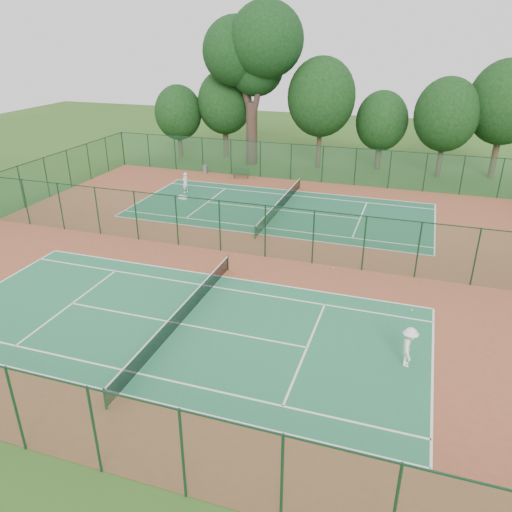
# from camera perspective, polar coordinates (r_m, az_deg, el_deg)

# --- Properties ---
(ground) EXTENTS (120.00, 120.00, 0.00)m
(ground) POSITION_cam_1_polar(r_m,az_deg,el_deg) (32.49, -1.56, 0.28)
(ground) COLOR #2B5019
(ground) RESTS_ON ground
(red_pad) EXTENTS (40.00, 36.00, 0.01)m
(red_pad) POSITION_cam_1_polar(r_m,az_deg,el_deg) (32.48, -1.56, 0.28)
(red_pad) COLOR brown
(red_pad) RESTS_ON ground
(court_near) EXTENTS (23.77, 10.97, 0.01)m
(court_near) POSITION_cam_1_polar(r_m,az_deg,el_deg) (25.20, -8.58, -7.68)
(court_near) COLOR #216B46
(court_near) RESTS_ON red_pad
(court_far) EXTENTS (23.77, 10.97, 0.01)m
(court_far) POSITION_cam_1_polar(r_m,az_deg,el_deg) (40.46, 2.79, 5.26)
(court_far) COLOR #1C583C
(court_far) RESTS_ON red_pad
(fence_north) EXTENTS (40.00, 0.09, 3.50)m
(fence_north) POSITION_cam_1_polar(r_m,az_deg,el_deg) (48.34, 5.80, 10.53)
(fence_north) COLOR #194B2E
(fence_north) RESTS_ON ground
(fence_south) EXTENTS (40.00, 0.09, 3.50)m
(fence_south) POSITION_cam_1_polar(r_m,az_deg,el_deg) (18.28, -22.08, -16.92)
(fence_south) COLOR #194B28
(fence_south) RESTS_ON ground
(fence_divider) EXTENTS (40.00, 0.09, 3.50)m
(fence_divider) POSITION_cam_1_polar(r_m,az_deg,el_deg) (31.81, -1.59, 3.17)
(fence_divider) COLOR #194B28
(fence_divider) RESTS_ON ground
(tennis_net_near) EXTENTS (0.10, 12.90, 0.97)m
(tennis_net_near) POSITION_cam_1_polar(r_m,az_deg,el_deg) (24.93, -8.66, -6.65)
(tennis_net_near) COLOR #133621
(tennis_net_near) RESTS_ON ground
(tennis_net_far) EXTENTS (0.10, 12.90, 0.97)m
(tennis_net_far) POSITION_cam_1_polar(r_m,az_deg,el_deg) (40.29, 2.81, 5.97)
(tennis_net_far) COLOR #153C1D
(tennis_net_far) RESTS_ON ground
(player_near) EXTENTS (0.75, 1.23, 1.85)m
(player_near) POSITION_cam_1_polar(r_m,az_deg,el_deg) (22.62, 17.07, -9.92)
(player_near) COLOR white
(player_near) RESTS_ON court_near
(player_far) EXTENTS (0.62, 0.77, 1.84)m
(player_far) POSITION_cam_1_polar(r_m,az_deg,el_deg) (45.02, -8.09, 8.29)
(player_far) COLOR silver
(player_far) RESTS_ON court_far
(trash_bin) EXTENTS (0.52, 0.52, 0.82)m
(trash_bin) POSITION_cam_1_polar(r_m,az_deg,el_deg) (51.37, -5.86, 9.82)
(trash_bin) COLOR slate
(trash_bin) RESTS_ON red_pad
(bench) EXTENTS (1.70, 0.92, 1.01)m
(bench) POSITION_cam_1_polar(r_m,az_deg,el_deg) (49.34, -1.74, 9.46)
(bench) COLOR #13391B
(bench) RESTS_ON red_pad
(kit_bag) EXTENTS (0.81, 0.48, 0.28)m
(kit_bag) POSITION_cam_1_polar(r_m,az_deg,el_deg) (43.57, -8.38, 6.64)
(kit_bag) COLOR silver
(kit_bag) RESTS_ON red_pad
(stray_ball_a) EXTENTS (0.07, 0.07, 0.07)m
(stray_ball_a) POSITION_cam_1_polar(r_m,az_deg,el_deg) (30.97, 7.34, -1.11)
(stray_ball_a) COLOR #B9D130
(stray_ball_a) RESTS_ON red_pad
(stray_ball_b) EXTENTS (0.07, 0.07, 0.07)m
(stray_ball_b) POSITION_cam_1_polar(r_m,az_deg,el_deg) (30.85, 8.84, -1.31)
(stray_ball_b) COLOR yellow
(stray_ball_b) RESTS_ON red_pad
(stray_ball_c) EXTENTS (0.08, 0.08, 0.08)m
(stray_ball_c) POSITION_cam_1_polar(r_m,az_deg,el_deg) (32.23, -2.28, 0.15)
(stray_ball_c) COLOR gold
(stray_ball_c) RESTS_ON red_pad
(big_tree) EXTENTS (10.46, 7.65, 16.06)m
(big_tree) POSITION_cam_1_polar(r_m,az_deg,el_deg) (53.74, -0.32, 22.41)
(big_tree) COLOR #35241D
(big_tree) RESTS_ON ground
(evergreen_row) EXTENTS (39.00, 5.00, 12.00)m
(evergreen_row) POSITION_cam_1_polar(r_m,az_deg,el_deg) (54.61, 7.76, 10.15)
(evergreen_row) COLOR black
(evergreen_row) RESTS_ON ground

